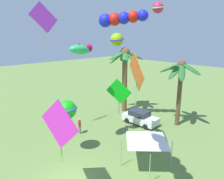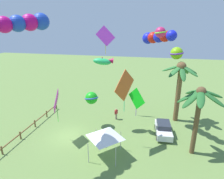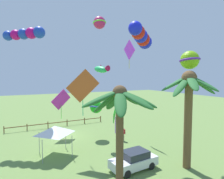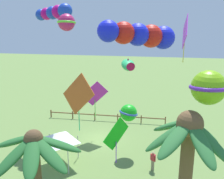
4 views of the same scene
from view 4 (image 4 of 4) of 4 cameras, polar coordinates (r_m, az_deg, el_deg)
name	(u,v)px [view 4 (image 4 of 4)]	position (r m, az deg, el deg)	size (l,w,h in m)	color
ground_plane	(99,139)	(26.93, -2.86, -10.88)	(120.00, 120.00, 0.00)	olive
palm_tree_0	(36,161)	(13.05, -16.39, -14.89)	(4.50, 4.35, 7.04)	brown
palm_tree_1	(187,155)	(12.67, 16.14, -13.66)	(3.96, 4.62, 8.03)	brown
rail_fence	(106,116)	(31.26, -1.29, -5.84)	(14.09, 0.12, 0.95)	brown
spectator_0	(153,160)	(21.97, 8.96, -15.16)	(0.44, 0.42, 1.59)	gray
festival_tent	(58,137)	(22.14, -11.89, -10.22)	(2.86, 2.86, 2.85)	#9E9EA3
kite_diamond_0	(95,94)	(26.07, -3.80, -1.02)	(2.64, 0.88, 3.80)	#C029AC
kite_ball_1	(66,22)	(14.88, -9.98, 14.33)	(1.07, 1.08, 0.94)	#C82261
kite_ball_2	(209,88)	(12.30, 20.46, 0.40)	(1.95, 1.95, 1.56)	#7ABF16
kite_tube_3	(54,13)	(26.25, -12.62, 16.17)	(4.43, 3.17, 1.55)	#1C3FBD
kite_diamond_4	(185,32)	(21.02, 15.76, 12.07)	(0.32, 2.67, 3.72)	#C339DE
kite_ball_5	(129,113)	(23.21, 3.65, -5.14)	(2.36, 2.36, 1.53)	green
kite_tube_6	(141,35)	(14.29, 6.44, 11.81)	(3.97, 3.61, 1.66)	#1822EB
kite_diamond_7	(116,135)	(17.98, 0.93, -9.88)	(1.48, 2.04, 3.45)	#0DB314
kite_diamond_8	(78,95)	(18.65, -7.42, -1.19)	(2.79, 1.54, 4.38)	#CD5921
kite_fish_9	(128,65)	(20.47, 3.60, 5.44)	(1.55, 2.50, 1.05)	#28BF61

